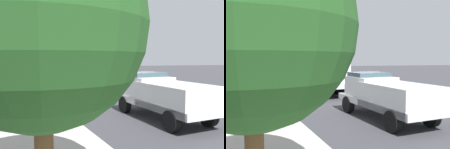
% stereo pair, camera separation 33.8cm
% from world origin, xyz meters
% --- Properties ---
extents(ground, '(120.00, 120.00, 0.00)m').
position_xyz_m(ground, '(0.00, 0.00, 0.00)').
color(ground, '#38383D').
extents(sidewalk_far_side, '(59.65, 14.50, 0.12)m').
position_xyz_m(sidewalk_far_side, '(-1.59, 8.57, 0.06)').
color(sidewalk_far_side, '#B2ADA3').
rests_on(sidewalk_far_side, ground).
extents(lane_centre_stripe, '(49.19, 9.29, 0.01)m').
position_xyz_m(lane_centre_stripe, '(0.00, 0.00, 0.00)').
color(lane_centre_stripe, yellow).
rests_on(lane_centre_stripe, ground).
extents(utility_bucket_truck, '(8.52, 3.96, 6.85)m').
position_xyz_m(utility_bucket_truck, '(1.61, 3.50, 1.61)').
color(utility_bucket_truck, white).
rests_on(utility_bucket_truck, ground).
extents(service_pickup_truck, '(5.89, 3.09, 2.06)m').
position_xyz_m(service_pickup_truck, '(-7.88, 1.73, 1.12)').
color(service_pickup_truck, silver).
rests_on(service_pickup_truck, ground).
extents(passing_minivan, '(5.07, 2.74, 1.69)m').
position_xyz_m(passing_minivan, '(11.20, -0.29, 0.97)').
color(passing_minivan, silver).
rests_on(passing_minivan, ground).
extents(traffic_cone_mid_front, '(0.40, 0.40, 0.80)m').
position_xyz_m(traffic_cone_mid_front, '(6.09, 2.46, 0.40)').
color(traffic_cone_mid_front, black).
rests_on(traffic_cone_mid_front, ground).
extents(traffic_signal_mast, '(6.13, 1.35, 7.65)m').
position_xyz_m(traffic_signal_mast, '(2.54, 8.30, 5.32)').
color(traffic_signal_mast, gray).
rests_on(traffic_signal_mast, ground).
extents(street_tree_left, '(3.53, 3.53, 5.10)m').
position_xyz_m(street_tree_left, '(-13.81, 6.88, 3.33)').
color(street_tree_left, brown).
rests_on(street_tree_left, ground).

